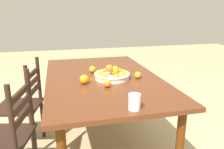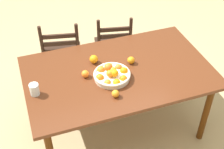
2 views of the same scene
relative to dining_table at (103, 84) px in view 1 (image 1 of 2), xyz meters
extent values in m
plane|color=tan|center=(0.00, 0.00, -0.70)|extent=(12.00, 12.00, 0.00)
cube|color=#562A16|center=(0.00, 0.00, 0.06)|extent=(1.71, 1.04, 0.03)
cylinder|color=#4E2609|center=(0.75, -0.42, -0.33)|extent=(0.06, 0.06, 0.74)
cylinder|color=#4E2609|center=(0.75, 0.42, -0.33)|extent=(0.06, 0.06, 0.74)
cube|color=black|center=(-0.37, 0.87, -0.24)|extent=(0.51, 0.51, 0.03)
cylinder|color=black|center=(-0.23, 0.65, 0.01)|extent=(0.04, 0.04, 0.48)
cylinder|color=black|center=(-0.59, 0.72, 0.01)|extent=(0.04, 0.04, 0.48)
cube|color=black|center=(-0.41, 0.68, -0.06)|extent=(0.33, 0.09, 0.04)
cube|color=black|center=(-0.41, 0.68, 0.03)|extent=(0.33, 0.09, 0.04)
cube|color=black|center=(-0.41, 0.68, 0.12)|extent=(0.33, 0.09, 0.04)
cube|color=black|center=(0.23, 0.82, -0.25)|extent=(0.49, 0.49, 0.03)
cylinder|color=black|center=(0.44, 0.96, -0.48)|extent=(0.04, 0.04, 0.44)
cylinder|color=black|center=(0.37, 0.61, -0.48)|extent=(0.04, 0.04, 0.44)
cylinder|color=black|center=(0.02, 0.69, -0.48)|extent=(0.04, 0.04, 0.44)
cylinder|color=black|center=(0.37, 0.61, -0.01)|extent=(0.04, 0.04, 0.46)
cylinder|color=black|center=(0.02, 0.69, -0.01)|extent=(0.04, 0.04, 0.46)
cube|color=black|center=(0.20, 0.65, -0.07)|extent=(0.31, 0.09, 0.04)
cube|color=black|center=(0.20, 0.65, 0.01)|extent=(0.31, 0.09, 0.04)
cube|color=black|center=(0.20, 0.65, 0.10)|extent=(0.31, 0.09, 0.04)
cylinder|color=silver|center=(-0.09, -0.07, 0.10)|extent=(0.32, 0.32, 0.04)
torus|color=silver|center=(-0.09, -0.07, 0.12)|extent=(0.33, 0.33, 0.02)
sphere|color=orange|center=(0.03, -0.07, 0.12)|extent=(0.08, 0.08, 0.08)
sphere|color=orange|center=(0.00, 0.00, 0.12)|extent=(0.07, 0.07, 0.07)
sphere|color=orange|center=(-0.08, 0.04, 0.12)|extent=(0.07, 0.07, 0.07)
sphere|color=orange|center=(-0.16, 0.02, 0.12)|extent=(0.08, 0.08, 0.08)
sphere|color=orange|center=(-0.20, -0.08, 0.12)|extent=(0.08, 0.08, 0.08)
sphere|color=orange|center=(-0.16, -0.16, 0.11)|extent=(0.06, 0.06, 0.06)
sphere|color=orange|center=(-0.09, -0.19, 0.12)|extent=(0.07, 0.07, 0.07)
sphere|color=orange|center=(-0.01, -0.16, 0.12)|extent=(0.07, 0.07, 0.07)
sphere|color=orange|center=(-0.11, -0.04, 0.18)|extent=(0.07, 0.07, 0.07)
sphere|color=orange|center=(-0.08, -0.07, 0.16)|extent=(0.07, 0.07, 0.07)
sphere|color=orange|center=(-0.08, -0.11, 0.16)|extent=(0.07, 0.07, 0.07)
sphere|color=orange|center=(-0.11, -0.09, 0.15)|extent=(0.06, 0.06, 0.06)
sphere|color=orange|center=(-0.31, 0.02, 0.11)|extent=(0.07, 0.07, 0.07)
sphere|color=orange|center=(-0.18, 0.19, 0.12)|extent=(0.08, 0.08, 0.08)
sphere|color=orange|center=(-0.14, -0.31, 0.11)|extent=(0.06, 0.06, 0.06)
sphere|color=orange|center=(0.15, 0.07, 0.11)|extent=(0.07, 0.07, 0.07)
cylinder|color=silver|center=(-0.77, -0.05, 0.13)|extent=(0.08, 0.08, 0.10)
camera|label=1|loc=(-2.03, 0.40, 0.70)|focal=36.34mm
camera|label=2|loc=(-0.78, -2.06, 1.91)|focal=50.03mm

